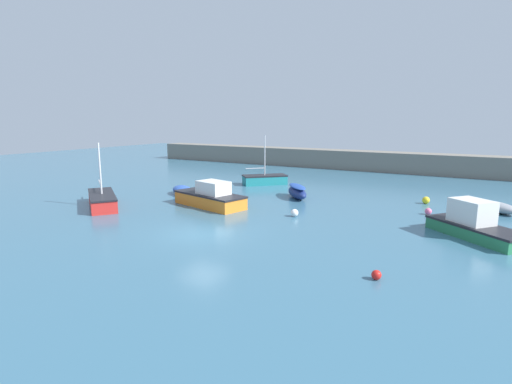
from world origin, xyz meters
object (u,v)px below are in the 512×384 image
Objects in this scene: rowboat_with_red_cover at (297,192)px; mooring_buoy_white at (294,213)px; sailboat_twin_hulled at (265,180)px; mooring_buoy_red at (376,275)px; open_tender_yellow at (494,207)px; rowboat_blue_near at (183,190)px; cabin_cruiser_white at (475,224)px; mooring_buoy_pink at (428,211)px; mooring_buoy_yellow at (426,200)px; sailboat_short_mast at (102,200)px; motorboat_with_cabin at (211,197)px.

mooring_buoy_white is at bearing -17.20° from rowboat_with_red_cover.
sailboat_twin_hulled reaches higher than mooring_buoy_white.
mooring_buoy_white reaches higher than mooring_buoy_red.
rowboat_blue_near is (-22.52, -5.96, 0.01)m from open_tender_yellow.
sailboat_twin_hulled reaches higher than mooring_buoy_red.
mooring_buoy_pink is (-2.81, 4.23, -0.48)m from cabin_cruiser_white.
rowboat_with_red_cover is 9.68m from mooring_buoy_yellow.
rowboat_with_red_cover reaches higher than mooring_buoy_white.
mooring_buoy_white is 1.26× the size of mooring_buoy_red.
mooring_buoy_white is at bearing 132.76° from mooring_buoy_red.
mooring_buoy_red is (15.12, -18.04, -0.28)m from sailboat_twin_hulled.
sailboat_short_mast reaches higher than mooring_buoy_red.
rowboat_blue_near is (-4.74, 2.44, -0.31)m from motorboat_with_cabin.
sailboat_short_mast reaches higher than mooring_buoy_pink.
sailboat_twin_hulled is at bearing -68.91° from motorboat_with_cabin.
cabin_cruiser_white is 5.11m from mooring_buoy_pink.
rowboat_with_red_cover is 6.30× the size of mooring_buoy_yellow.
rowboat_with_red_cover is at bearing 54.74° from rowboat_blue_near.
mooring_buoy_pink is 1.13× the size of mooring_buoy_red.
open_tender_yellow is at bearing -141.07° from motorboat_with_cabin.
mooring_buoy_white is 10.57m from mooring_buoy_red.
cabin_cruiser_white is at bearing 28.46° from rowboat_with_red_cover.
mooring_buoy_yellow is at bearing 91.25° from mooring_buoy_red.
sailboat_twin_hulled is 20.55m from cabin_cruiser_white.
mooring_buoy_red is (18.49, -9.93, -0.18)m from rowboat_blue_near.
mooring_buoy_pink is at bearing -145.82° from motorboat_with_cabin.
mooring_buoy_red is (-0.27, -12.75, -0.03)m from mooring_buoy_pink.
motorboat_with_cabin is at bearing 151.39° from mooring_buoy_red.
rowboat_with_red_cover reaches higher than rowboat_blue_near.
mooring_buoy_red is (-4.03, -15.89, -0.16)m from open_tender_yellow.
rowboat_with_red_cover is at bearing 112.99° from mooring_buoy_white.
mooring_buoy_pink is at bearing 88.78° from mooring_buoy_red.
mooring_buoy_yellow is (-4.38, 0.46, -0.09)m from open_tender_yellow.
sailboat_twin_hulled is 7.17m from rowboat_with_red_cover.
cabin_cruiser_white is at bearing 121.61° from open_tender_yellow.
mooring_buoy_yellow is 1.37× the size of mooring_buoy_red.
cabin_cruiser_white reaches higher than mooring_buoy_white.
mooring_buoy_red is at bearing 26.07° from sailboat_short_mast.
sailboat_twin_hulled is (5.27, 14.64, -0.04)m from sailboat_short_mast.
motorboat_with_cabin is at bearing -146.51° from mooring_buoy_yellow.
mooring_buoy_white is at bearing -97.01° from sailboat_twin_hulled.
sailboat_short_mast is 1.68× the size of rowboat_blue_near.
open_tender_yellow is 4.41m from mooring_buoy_yellow.
sailboat_short_mast is 13.93m from mooring_buoy_white.
rowboat_with_red_cover is at bearing 175.82° from mooring_buoy_pink.
mooring_buoy_pink is (14.02, 5.25, -0.47)m from motorboat_with_cabin.
rowboat_with_red_cover is at bearing 48.98° from open_tender_yellow.
open_tender_yellow reaches higher than mooring_buoy_red.
mooring_buoy_yellow is at bearing 52.56° from rowboat_blue_near.
motorboat_with_cabin is 5.34m from rowboat_blue_near.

